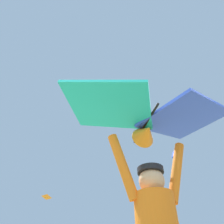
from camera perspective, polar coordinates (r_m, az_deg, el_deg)
The scene contains 3 objects.
held_stunt_kite at distance 2.29m, azimuth 9.35°, elevation -1.44°, with size 1.92×1.01×0.41m.
distant_kite_blue_overhead_distant at distance 21.30m, azimuth 16.38°, elevation -10.87°, with size 0.61×0.44×0.77m.
distant_kite_orange_high_right at distance 14.55m, azimuth -16.94°, elevation -20.73°, with size 0.49×0.48×0.21m.
Camera 1 is at (-0.50, -1.55, 0.76)m, focal length 34.40 mm.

